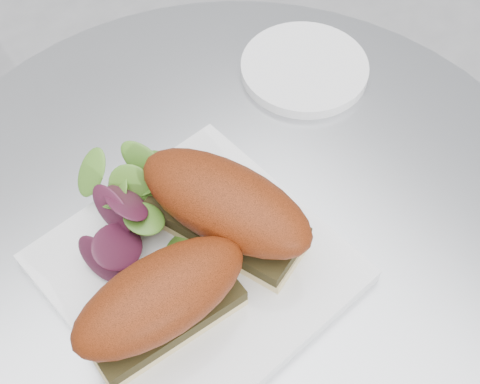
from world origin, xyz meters
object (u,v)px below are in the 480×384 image
Objects in this scene: sandwich_left at (161,301)px; sandwich_right at (225,207)px; saucer at (304,68)px; plate at (196,268)px.

sandwich_right is at bearing 25.29° from sandwich_left.
saucer is at bearing 101.50° from sandwich_right.
plate is 1.27× the size of sandwich_right.
saucer is at bearing 27.04° from plate.
sandwich_right reaches higher than plate.
sandwich_left reaches higher than plate.
plate is at bearing 31.77° from sandwich_left.
saucer is (0.26, 0.13, -0.00)m from plate.
sandwich_left is at bearing -152.77° from saucer.
sandwich_left is (-0.06, -0.03, 0.05)m from plate.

